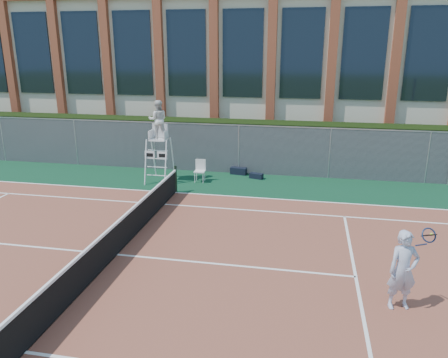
# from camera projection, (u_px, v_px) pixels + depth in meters

# --- Properties ---
(ground) EXTENTS (120.00, 120.00, 0.00)m
(ground) POSITION_uv_depth(u_px,v_px,m) (117.00, 256.00, 12.10)
(ground) COLOR #233814
(apron) EXTENTS (36.00, 20.00, 0.01)m
(apron) POSITION_uv_depth(u_px,v_px,m) (131.00, 240.00, 13.04)
(apron) COLOR #0D3923
(apron) RESTS_ON ground
(tennis_court) EXTENTS (23.77, 10.97, 0.02)m
(tennis_court) POSITION_uv_depth(u_px,v_px,m) (117.00, 255.00, 12.09)
(tennis_court) COLOR brown
(tennis_court) RESTS_ON apron
(tennis_net) EXTENTS (0.10, 11.30, 1.10)m
(tennis_net) POSITION_uv_depth(u_px,v_px,m) (115.00, 238.00, 11.94)
(tennis_net) COLOR black
(tennis_net) RESTS_ON ground
(fence) EXTENTS (40.00, 0.06, 2.20)m
(fence) POSITION_uv_depth(u_px,v_px,m) (196.00, 148.00, 20.05)
(fence) COLOR #595E60
(fence) RESTS_ON ground
(hedge) EXTENTS (40.00, 1.40, 2.20)m
(hedge) POSITION_uv_depth(u_px,v_px,m) (202.00, 143.00, 21.17)
(hedge) COLOR black
(hedge) RESTS_ON ground
(building) EXTENTS (45.00, 10.60, 8.22)m
(building) POSITION_uv_depth(u_px,v_px,m) (231.00, 70.00, 27.76)
(building) COLOR beige
(building) RESTS_ON ground
(umpire_chair) EXTENTS (0.97, 1.50, 3.49)m
(umpire_chair) POSITION_uv_depth(u_px,v_px,m) (158.00, 122.00, 18.19)
(umpire_chair) COLOR white
(umpire_chair) RESTS_ON ground
(plastic_chair) EXTENTS (0.45, 0.45, 0.95)m
(plastic_chair) POSITION_uv_depth(u_px,v_px,m) (200.00, 169.00, 18.63)
(plastic_chair) COLOR silver
(plastic_chair) RESTS_ON apron
(sports_bag_near) EXTENTS (0.77, 0.41, 0.31)m
(sports_bag_near) POSITION_uv_depth(u_px,v_px,m) (239.00, 171.00, 19.76)
(sports_bag_near) COLOR black
(sports_bag_near) RESTS_ON apron
(sports_bag_far) EXTENTS (0.63, 0.41, 0.23)m
(sports_bag_far) POSITION_uv_depth(u_px,v_px,m) (256.00, 176.00, 19.14)
(sports_bag_far) COLOR black
(sports_bag_far) RESTS_ON apron
(tennis_player) EXTENTS (1.05, 0.75, 1.82)m
(tennis_player) POSITION_uv_depth(u_px,v_px,m) (403.00, 270.00, 9.39)
(tennis_player) COLOR #ADB5D0
(tennis_player) RESTS_ON tennis_court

